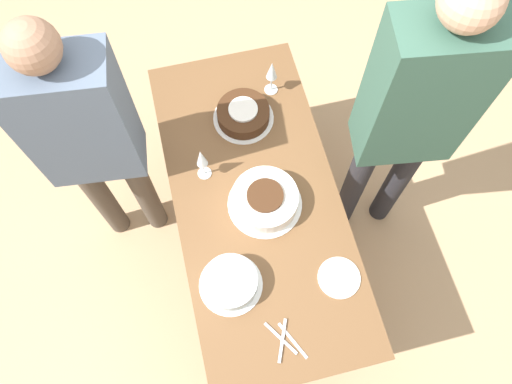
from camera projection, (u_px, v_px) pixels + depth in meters
name	position (u px, v px, depth m)	size (l,w,h in m)	color
ground_plane	(256.00, 247.00, 2.86)	(12.00, 12.00, 0.00)	tan
dining_table	(256.00, 207.00, 2.30)	(1.58, 0.72, 0.73)	brown
cake_center_white	(265.00, 200.00, 2.14)	(0.33, 0.33, 0.10)	white
cake_front_chocolate	(243.00, 114.00, 2.32)	(0.29, 0.29, 0.08)	white
cake_back_decorated	(230.00, 283.00, 2.00)	(0.26, 0.26, 0.08)	white
wine_glass_near	(202.00, 159.00, 2.11)	(0.06, 0.06, 0.21)	silver
wine_glass_far	(272.00, 72.00, 2.29)	(0.06, 0.06, 0.20)	silver
dessert_plate_left	(339.00, 278.00, 2.04)	(0.18, 0.18, 0.01)	white
fork_pile	(285.00, 340.00, 1.94)	(0.17, 0.14, 0.01)	silver
person_cutting	(412.00, 114.00, 1.97)	(0.28, 0.43, 1.77)	#232328
person_watching	(88.00, 138.00, 2.03)	(0.26, 0.42, 1.63)	#4C4238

